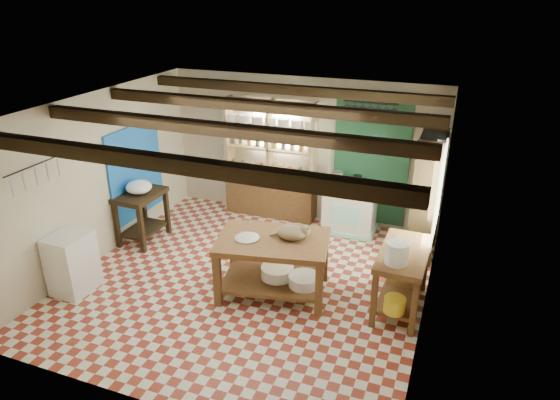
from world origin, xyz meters
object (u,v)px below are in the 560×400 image
at_px(white_cabinet, 72,263).
at_px(right_counter, 401,280).
at_px(cat, 292,232).
at_px(work_table, 273,266).
at_px(stove, 350,208).
at_px(prep_table, 142,217).

height_order(white_cabinet, right_counter, white_cabinet).
height_order(white_cabinet, cat, cat).
bearing_deg(cat, work_table, -178.69).
xyz_separation_m(stove, right_counter, (1.18, -2.00, -0.00)).
bearing_deg(work_table, prep_table, 153.99).
bearing_deg(cat, white_cabinet, 178.51).
height_order(work_table, stove, stove).
xyz_separation_m(stove, white_cabinet, (-3.22, -3.22, 0.00)).
bearing_deg(cat, prep_table, 146.99).
relative_size(white_cabinet, cat, 2.10).
relative_size(work_table, white_cabinet, 1.72).
distance_m(work_table, cat, 0.58).
distance_m(stove, cat, 2.25).
distance_m(stove, prep_table, 3.57).
relative_size(work_table, right_counter, 1.24).
xyz_separation_m(work_table, white_cabinet, (-2.67, -0.95, 0.01)).
distance_m(prep_table, cat, 2.99).
xyz_separation_m(prep_table, white_cabinet, (-0.02, -1.65, 0.00)).
relative_size(stove, cat, 2.14).
bearing_deg(prep_table, right_counter, -5.41).
distance_m(white_cabinet, right_counter, 4.56).
xyz_separation_m(stove, cat, (-0.31, -2.17, 0.51)).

